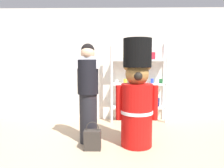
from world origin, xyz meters
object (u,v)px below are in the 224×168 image
merchandise_shelf (139,82)px  shopping_bag (93,139)px  teddy_bear_guard (137,96)px  person_shopper (88,91)px

merchandise_shelf → shopping_bag: size_ratio=4.06×
merchandise_shelf → shopping_bag: (-0.88, -1.62, -0.75)m
teddy_bear_guard → shopping_bag: bearing=-165.3°
teddy_bear_guard → person_shopper: teddy_bear_guard is taller
person_shopper → shopping_bag: size_ratio=3.75×
teddy_bear_guard → shopping_bag: 0.97m
person_shopper → shopping_bag: 0.78m
merchandise_shelf → shopping_bag: 1.99m
merchandise_shelf → person_shopper: merchandise_shelf is taller
merchandise_shelf → teddy_bear_guard: size_ratio=1.04×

